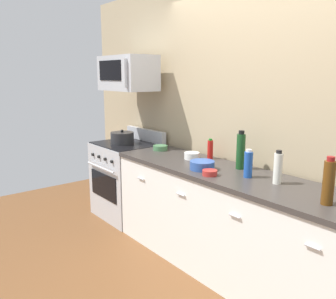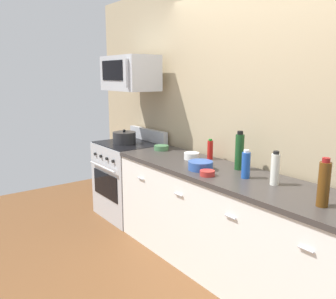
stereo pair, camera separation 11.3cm
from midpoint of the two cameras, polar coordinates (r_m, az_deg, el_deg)
ground_plane at (r=3.37m, az=8.90°, el=-19.11°), size 6.86×6.86×0.00m
back_wall at (r=3.23m, az=14.62°, el=4.83°), size 5.72×0.10×2.70m
counter_unit at (r=3.15m, az=9.17°, el=-11.94°), size 2.63×0.66×0.92m
range_oven at (r=4.39m, az=-7.40°, el=-4.81°), size 0.76×0.69×1.07m
microwave at (r=4.22m, az=-7.35°, el=12.18°), size 0.74×0.44×0.40m
bottle_wine_amber at (r=2.43m, az=23.42°, el=-4.87°), size 0.07×0.07×0.31m
bottle_vinegar_white at (r=2.77m, az=16.31°, el=-2.89°), size 0.07×0.07×0.26m
bottle_wine_green at (r=3.12m, az=10.71°, el=-0.22°), size 0.08×0.08×0.34m
bottle_hot_sauce_red at (r=3.47m, az=5.95°, el=0.04°), size 0.06×0.06×0.20m
bottle_soda_blue at (r=2.88m, az=11.81°, el=-2.34°), size 0.07×0.07×0.23m
bowl_green_glaze at (r=3.86m, az=-2.09°, el=0.31°), size 0.16×0.16×0.05m
bowl_white_ceramic at (r=3.46m, az=2.95°, el=-0.99°), size 0.15×0.15×0.07m
bowl_red_small at (r=2.91m, az=5.70°, el=-3.75°), size 0.12×0.12×0.04m
bowl_blue_mixing at (r=3.08m, az=4.52°, el=-2.51°), size 0.22×0.22×0.08m
stockpot at (r=4.24m, az=-8.20°, el=1.86°), size 0.28×0.28×0.17m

